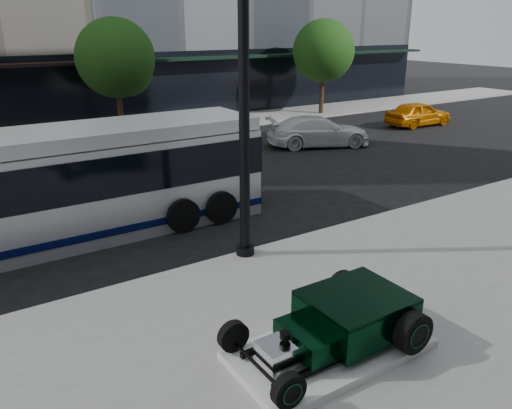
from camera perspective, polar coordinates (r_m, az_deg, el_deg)
ground at (r=14.59m, az=-2.39°, el=-2.01°), size 120.00×120.00×0.00m
sidewalk_far at (r=27.14m, az=-17.67°, el=7.51°), size 70.00×4.00×0.12m
street_trees at (r=26.08m, az=-15.47°, el=15.52°), size 29.80×3.80×5.70m
display_plinth at (r=8.99m, az=8.40°, el=-16.01°), size 3.40×1.80×0.15m
hot_rod at (r=8.90m, az=10.23°, el=-12.63°), size 3.22×2.00×0.81m
lamppost at (r=11.25m, az=-1.38°, el=11.75°), size 0.44×0.44×8.06m
transit_bus at (r=13.89m, az=-23.69°, el=1.64°), size 12.12×2.88×2.92m
white_sedan at (r=23.93m, az=7.15°, el=8.30°), size 5.22×3.60×1.40m
yellow_taxi at (r=30.15m, az=18.05°, el=9.85°), size 4.10×1.81×1.37m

